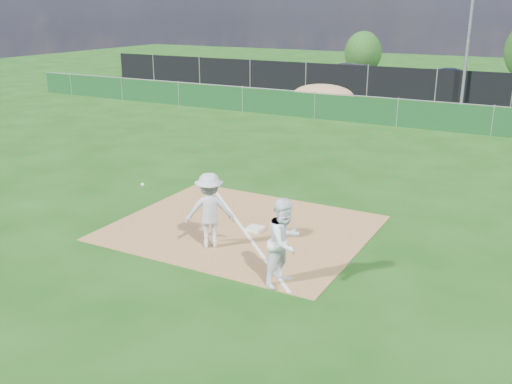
% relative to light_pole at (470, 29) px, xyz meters
% --- Properties ---
extents(ground, '(90.00, 90.00, 0.00)m').
position_rel_light_pole_xyz_m(ground, '(-1.50, -12.70, -4.00)').
color(ground, '#13400D').
rests_on(ground, ground).
extents(infield_dirt, '(6.00, 5.00, 0.02)m').
position_rel_light_pole_xyz_m(infield_dirt, '(-1.50, -21.70, -3.99)').
color(infield_dirt, olive).
rests_on(infield_dirt, ground).
extents(foul_line, '(5.01, 5.01, 0.01)m').
position_rel_light_pole_xyz_m(foul_line, '(-1.50, -21.70, -3.98)').
color(foul_line, white).
rests_on(foul_line, infield_dirt).
extents(green_fence, '(44.00, 0.05, 1.20)m').
position_rel_light_pole_xyz_m(green_fence, '(-1.50, -7.70, -3.40)').
color(green_fence, '#0F3716').
rests_on(green_fence, ground).
extents(dirt_mound, '(3.38, 2.60, 1.17)m').
position_rel_light_pole_xyz_m(dirt_mound, '(-6.50, -4.20, -3.42)').
color(dirt_mound, '#A3774E').
rests_on(dirt_mound, ground).
extents(black_fence, '(46.00, 0.04, 1.80)m').
position_rel_light_pole_xyz_m(black_fence, '(-1.50, 0.30, -3.10)').
color(black_fence, black).
rests_on(black_fence, ground).
extents(parking_lot, '(46.00, 9.00, 0.01)m').
position_rel_light_pole_xyz_m(parking_lot, '(-1.50, 5.30, -4.00)').
color(parking_lot, black).
rests_on(parking_lot, ground).
extents(light_pole, '(0.16, 0.16, 8.00)m').
position_rel_light_pole_xyz_m(light_pole, '(0.00, 0.00, 0.00)').
color(light_pole, slate).
rests_on(light_pole, ground).
extents(first_base, '(0.38, 0.38, 0.08)m').
position_rel_light_pole_xyz_m(first_base, '(-1.13, -21.70, -3.94)').
color(first_base, silver).
rests_on(first_base, infield_dirt).
extents(play_at_first, '(2.35, 1.14, 1.72)m').
position_rel_light_pole_xyz_m(play_at_first, '(-1.55, -23.02, -3.12)').
color(play_at_first, silver).
rests_on(play_at_first, infield_dirt).
extents(runner, '(0.81, 0.96, 1.76)m').
position_rel_light_pole_xyz_m(runner, '(0.68, -23.83, -3.12)').
color(runner, white).
rests_on(runner, ground).
extents(car_left, '(5.15, 3.48, 1.63)m').
position_rel_light_pole_xyz_m(car_left, '(-7.51, 4.03, -3.18)').
color(car_left, '#A3A5AA').
rests_on(car_left, parking_lot).
extents(car_mid, '(4.31, 1.91, 1.37)m').
position_rel_light_pole_xyz_m(car_mid, '(-1.26, 4.89, -3.30)').
color(car_mid, black).
rests_on(car_mid, parking_lot).
extents(tree_left, '(2.82, 2.82, 3.34)m').
position_rel_light_pole_xyz_m(tree_left, '(-9.18, 10.38, -2.28)').
color(tree_left, '#382316').
rests_on(tree_left, ground).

